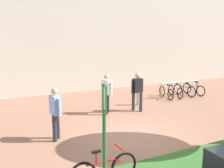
# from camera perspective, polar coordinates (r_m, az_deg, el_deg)

# --- Properties ---
(ground_plane) EXTENTS (60.00, 60.00, 0.00)m
(ground_plane) POSITION_cam_1_polar(r_m,az_deg,el_deg) (8.81, 5.66, -11.54)
(ground_plane) COLOR #936651
(building_facade) EXTENTS (28.00, 1.20, 10.00)m
(building_facade) POSITION_cam_1_polar(r_m,az_deg,el_deg) (15.85, -10.68, 16.49)
(building_facade) COLOR beige
(building_facade) RESTS_ON ground
(planter_strip) EXTENTS (7.00, 1.10, 0.16)m
(planter_strip) POSITION_cam_1_polar(r_m,az_deg,el_deg) (7.29, 17.16, -16.19)
(planter_strip) COLOR #336028
(planter_strip) RESTS_ON ground
(parking_sign_post) EXTENTS (0.10, 0.36, 2.36)m
(parking_sign_post) POSITION_cam_1_polar(r_m,az_deg,el_deg) (5.40, -1.73, -8.46)
(parking_sign_post) COLOR #2D7238
(parking_sign_post) RESTS_ON ground
(bike_rack_cluster) EXTENTS (2.66, 1.56, 0.83)m
(bike_rack_cluster) POSITION_cam_1_polar(r_m,az_deg,el_deg) (14.82, 14.82, -1.34)
(bike_rack_cluster) COLOR #99999E
(bike_rack_cluster) RESTS_ON ground
(bollard_steel) EXTENTS (0.16, 0.16, 0.90)m
(bollard_steel) POSITION_cam_1_polar(r_m,az_deg,el_deg) (12.56, 5.80, -2.66)
(bollard_steel) COLOR #ADADB2
(bollard_steel) RESTS_ON ground
(person_shirt_blue) EXTENTS (0.37, 0.57, 1.72)m
(person_shirt_blue) POSITION_cam_1_polar(r_m,az_deg,el_deg) (11.01, -1.19, -1.64)
(person_shirt_blue) COLOR black
(person_shirt_blue) RESTS_ON ground
(person_suited_navy) EXTENTS (0.61, 0.46, 1.72)m
(person_suited_navy) POSITION_cam_1_polar(r_m,az_deg,el_deg) (11.47, 5.61, -1.19)
(person_suited_navy) COLOR #2D2D38
(person_suited_navy) RESTS_ON ground
(person_casual_tan) EXTENTS (0.32, 0.60, 1.72)m
(person_casual_tan) POSITION_cam_1_polar(r_m,az_deg,el_deg) (8.41, -12.38, -5.72)
(person_casual_tan) COLOR #2D2D38
(person_casual_tan) RESTS_ON ground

